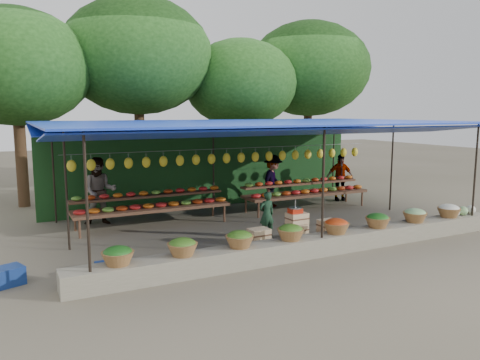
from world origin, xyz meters
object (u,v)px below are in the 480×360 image
vendor_seated (267,214)px  blue_crate_front (6,276)px  blue_crate_back (109,269)px  weighing_scale (295,210)px  crate_counter (296,232)px

vendor_seated → blue_crate_front: bearing=5.7°
blue_crate_front → blue_crate_back: bearing=-32.9°
weighing_scale → blue_crate_back: weighing_scale is taller
vendor_seated → blue_crate_front: size_ratio=2.04×
crate_counter → weighing_scale: weighing_scale is taller
crate_counter → blue_crate_back: size_ratio=4.97×
weighing_scale → blue_crate_back: 4.32m
crate_counter → blue_crate_front: size_ratio=4.25×
weighing_scale → vendor_seated: size_ratio=0.28×
vendor_seated → blue_crate_front: (-5.79, -0.76, -0.40)m
crate_counter → vendor_seated: vendor_seated is taller
weighing_scale → blue_crate_front: bearing=178.1°
weighing_scale → vendor_seated: (-0.20, 0.96, -0.28)m
crate_counter → weighing_scale: bearing=-180.0°
crate_counter → blue_crate_front: crate_counter is taller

